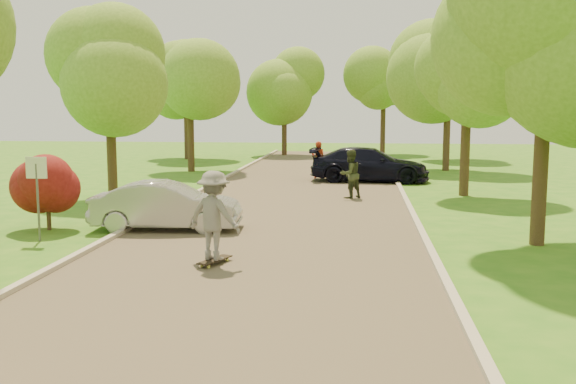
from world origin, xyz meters
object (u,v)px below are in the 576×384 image
at_px(silver_sedan, 167,206).
at_px(skateboarder, 214,215).
at_px(street_sign, 37,181).
at_px(longboard, 215,260).
at_px(person_olive, 350,174).
at_px(person_striped, 318,160).
at_px(dark_sedan, 370,165).

height_order(silver_sedan, skateboarder, skateboarder).
xyz_separation_m(street_sign, silver_sedan, (2.80, 1.86, -0.88)).
relative_size(silver_sedan, longboard, 4.03).
height_order(silver_sedan, person_olive, person_olive).
xyz_separation_m(skateboarder, person_striped, (1.14, 17.25, -0.20)).
xyz_separation_m(longboard, person_striped, (1.14, 17.25, 0.79)).
relative_size(longboard, person_striped, 0.57).
xyz_separation_m(dark_sedan, longboard, (-3.57, -16.28, -0.68)).
relative_size(longboard, skateboarder, 0.53).
bearing_deg(street_sign, silver_sedan, 33.59).
relative_size(person_striped, person_olive, 0.98).
distance_m(skateboarder, person_olive, 11.00).
bearing_deg(person_olive, dark_sedan, -140.21).
height_order(silver_sedan, person_striped, person_striped).
height_order(silver_sedan, longboard, silver_sedan).
bearing_deg(person_olive, skateboarder, 33.40).
xyz_separation_m(person_striped, person_olive, (1.62, -6.60, 0.02)).
distance_m(longboard, person_olive, 11.03).
distance_m(street_sign, longboard, 5.59).
height_order(street_sign, person_olive, street_sign).
bearing_deg(street_sign, person_striped, 68.00).
bearing_deg(longboard, street_sign, 0.91).
distance_m(street_sign, silver_sedan, 3.47).
distance_m(dark_sedan, skateboarder, 16.67).
relative_size(street_sign, person_striped, 1.21).
bearing_deg(skateboarder, longboard, -53.86).
relative_size(skateboarder, person_striped, 1.08).
bearing_deg(silver_sedan, longboard, -153.95).
bearing_deg(person_striped, silver_sedan, 84.79).
bearing_deg(dark_sedan, skateboarder, 170.58).
height_order(dark_sedan, person_olive, person_olive).
bearing_deg(skateboarder, street_sign, 0.91).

